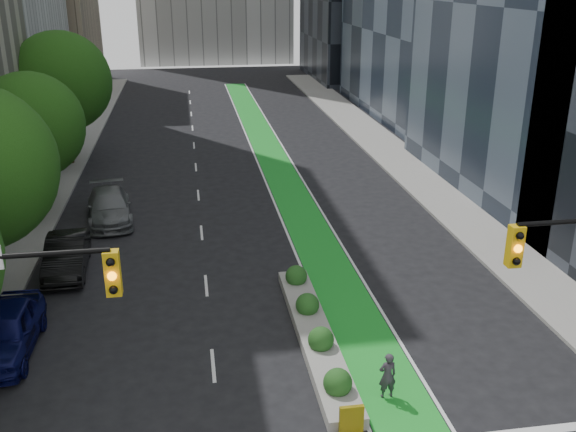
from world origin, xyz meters
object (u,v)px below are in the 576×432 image
object	(u,v)px
parked_car_left_near	(5,331)
median_planter	(315,331)
cyclist	(387,376)
parked_car_left_mid	(67,255)
parked_car_left_far	(109,207)

from	to	relation	value
parked_car_left_near	median_planter	bearing A→B (deg)	-3.92
cyclist	parked_car_left_mid	size ratio (longest dim) A/B	0.33
parked_car_left_mid	parked_car_left_far	bearing A→B (deg)	75.80
parked_car_left_near	parked_car_left_mid	world-z (taller)	parked_car_left_near
parked_car_left_far	cyclist	bearing A→B (deg)	-67.31
median_planter	parked_car_left_near	world-z (taller)	parked_car_left_near
cyclist	parked_car_left_near	size ratio (longest dim) A/B	0.31
median_planter	parked_car_left_far	xyz separation A→B (m)	(-8.45, 13.49, 0.41)
cyclist	parked_car_left_mid	world-z (taller)	parked_car_left_mid
cyclist	parked_car_left_far	size ratio (longest dim) A/B	0.29
median_planter	cyclist	world-z (taller)	cyclist
cyclist	parked_car_left_far	xyz separation A→B (m)	(-10.01, 17.08, 0.01)
median_planter	parked_car_left_near	size ratio (longest dim) A/B	2.07
parked_car_left_near	parked_car_left_far	size ratio (longest dim) A/B	0.92
cyclist	median_planter	bearing A→B (deg)	-71.05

